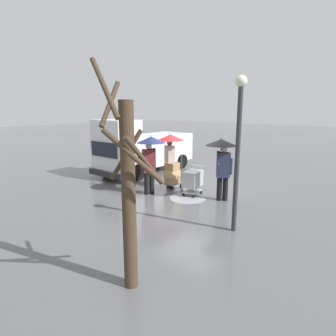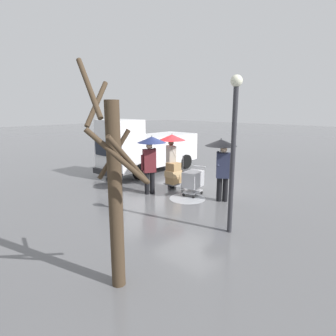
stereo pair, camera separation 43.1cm
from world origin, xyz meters
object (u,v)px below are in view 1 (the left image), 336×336
object	(u,v)px
shopping_cart_vendor	(193,180)
pedestrian_black_side	(222,155)
pedestrian_white_side	(170,148)
street_lamp	(238,139)
bare_tree_near	(128,190)
pedestrian_pink_side	(150,151)
hand_dolly_boxes	(172,174)
cargo_van_parked_right	(143,148)

from	to	relation	value
shopping_cart_vendor	pedestrian_black_side	xyz separation A→B (m)	(-1.09, -0.14, 1.02)
pedestrian_white_side	street_lamp	size ratio (longest dim) A/B	0.56
street_lamp	bare_tree_near	bearing A→B (deg)	85.87
pedestrian_pink_side	pedestrian_black_side	size ratio (longest dim) A/B	1.00
pedestrian_black_side	shopping_cart_vendor	bearing A→B (deg)	7.14
hand_dolly_boxes	bare_tree_near	distance (m)	6.32
cargo_van_parked_right	shopping_cart_vendor	world-z (taller)	cargo_van_parked_right
bare_tree_near	shopping_cart_vendor	bearing A→B (deg)	-64.70
street_lamp	pedestrian_white_side	bearing A→B (deg)	-26.73
street_lamp	hand_dolly_boxes	bearing A→B (deg)	-26.86
pedestrian_black_side	street_lamp	bearing A→B (deg)	129.09
pedestrian_white_side	bare_tree_near	size ratio (longest dim) A/B	0.56
pedestrian_black_side	bare_tree_near	world-z (taller)	bare_tree_near
hand_dolly_boxes	street_lamp	distance (m)	4.49
cargo_van_parked_right	pedestrian_white_side	xyz separation A→B (m)	(-2.84, 1.24, 0.41)
pedestrian_black_side	hand_dolly_boxes	bearing A→B (deg)	0.82
hand_dolly_boxes	pedestrian_white_side	distance (m)	1.01
pedestrian_black_side	bare_tree_near	distance (m)	5.36
pedestrian_black_side	bare_tree_near	size ratio (longest dim) A/B	0.56
street_lamp	pedestrian_pink_side	bearing A→B (deg)	-12.23
pedestrian_pink_side	street_lamp	xyz separation A→B (m)	(-3.85, 0.84, 0.79)
shopping_cart_vendor	hand_dolly_boxes	distance (m)	1.06
pedestrian_pink_side	pedestrian_white_side	xyz separation A→B (m)	(0.03, -1.12, 0.00)
shopping_cart_vendor	pedestrian_black_side	size ratio (longest dim) A/B	0.47
bare_tree_near	street_lamp	world-z (taller)	bare_tree_near
pedestrian_black_side	pedestrian_white_side	bearing A→B (deg)	-1.46
hand_dolly_boxes	pedestrian_pink_side	xyz separation A→B (m)	(0.17, 1.03, 0.99)
shopping_cart_vendor	street_lamp	size ratio (longest dim) A/B	0.26
cargo_van_parked_right	hand_dolly_boxes	distance (m)	3.37
hand_dolly_boxes	shopping_cart_vendor	bearing A→B (deg)	174.26
cargo_van_parked_right	pedestrian_black_side	world-z (taller)	cargo_van_parked_right
pedestrian_pink_side	pedestrian_white_side	bearing A→B (deg)	-88.71
bare_tree_near	street_lamp	size ratio (longest dim) A/B	1.00
shopping_cart_vendor	pedestrian_pink_side	world-z (taller)	pedestrian_pink_side
bare_tree_near	street_lamp	xyz separation A→B (m)	(-0.24, -3.30, 0.58)
pedestrian_white_side	cargo_van_parked_right	bearing A→B (deg)	-23.53
shopping_cart_vendor	street_lamp	distance (m)	3.64
cargo_van_parked_right	shopping_cart_vendor	size ratio (longest dim) A/B	5.32
shopping_cart_vendor	hand_dolly_boxes	size ratio (longest dim) A/B	0.77
pedestrian_pink_side	pedestrian_white_side	distance (m)	1.12
shopping_cart_vendor	bare_tree_near	distance (m)	5.72
cargo_van_parked_right	bare_tree_near	distance (m)	9.19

